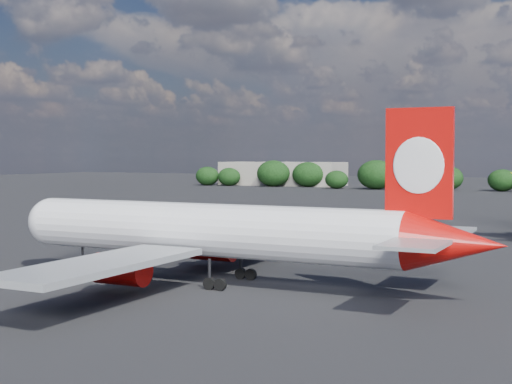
% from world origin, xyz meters
% --- Properties ---
extents(ground, '(500.00, 500.00, 0.00)m').
position_xyz_m(ground, '(0.00, 60.00, 0.00)').
color(ground, black).
rests_on(ground, ground).
extents(qantas_airliner, '(42.23, 40.06, 13.84)m').
position_xyz_m(qantas_airliner, '(9.28, 19.29, 4.21)').
color(qantas_airliner, white).
rests_on(qantas_airliner, ground).
extents(terminal_building, '(42.00, 16.00, 8.00)m').
position_xyz_m(terminal_building, '(-65.00, 192.00, 4.00)').
color(terminal_building, gray).
rests_on(terminal_building, ground).
extents(highway_sign, '(6.00, 0.30, 4.50)m').
position_xyz_m(highway_sign, '(-18.00, 176.00, 3.13)').
color(highway_sign, '#156C2C').
rests_on(highway_sign, ground).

